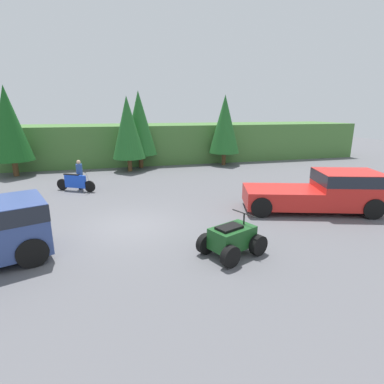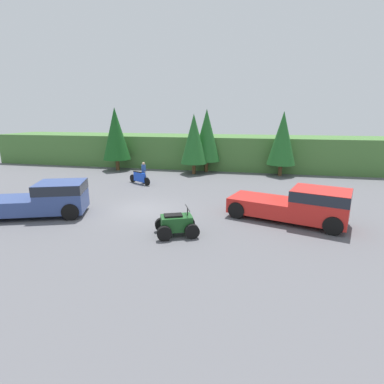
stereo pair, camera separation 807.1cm
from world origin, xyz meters
name	(u,v)px [view 1 (the left image)]	position (x,y,z in m)	size (l,w,h in m)	color
ground_plane	(129,227)	(0.00, 0.00, 0.00)	(80.00, 80.00, 0.00)	#5B5B60
hillside_backdrop	(117,144)	(0.00, 16.00, 1.60)	(44.00, 6.00, 3.21)	#477538
tree_left	(9,124)	(-7.02, 11.62, 3.55)	(2.65, 2.65, 6.03)	brown
tree_mid_left	(128,128)	(0.73, 11.38, 3.20)	(2.39, 2.39, 5.44)	brown
tree_mid_right	(139,123)	(1.68, 12.65, 3.45)	(2.58, 2.58, 5.87)	brown
tree_right	(225,124)	(8.49, 12.16, 3.32)	(2.48, 2.48, 5.64)	brown
pickup_truck_red	(325,190)	(8.61, -0.25, 0.97)	(6.16, 3.77, 1.82)	red
dirt_bike	(76,183)	(-2.57, 6.30, 0.49)	(2.15, 1.33, 1.18)	black
quad_atv	(232,239)	(2.99, -3.15, 0.50)	(2.24, 1.94, 1.27)	black
rider_person	(80,173)	(-2.35, 6.69, 0.92)	(0.46, 0.46, 1.69)	black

